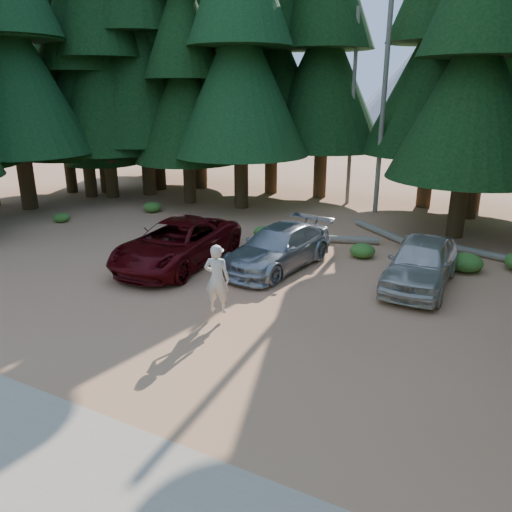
% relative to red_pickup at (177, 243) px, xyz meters
% --- Properties ---
extents(ground, '(160.00, 160.00, 0.00)m').
position_rel_red_pickup_xyz_m(ground, '(3.41, -3.20, -0.80)').
color(ground, '#BB734F').
rests_on(ground, ground).
extents(gravel_strip, '(26.00, 3.50, 0.01)m').
position_rel_red_pickup_xyz_m(gravel_strip, '(3.41, -9.70, -0.80)').
color(gravel_strip, tan).
rests_on(gravel_strip, ground).
extents(forest_belt_north, '(36.00, 7.00, 22.00)m').
position_rel_red_pickup_xyz_m(forest_belt_north, '(3.41, 11.80, -0.80)').
color(forest_belt_north, black).
rests_on(forest_belt_north, ground).
extents(snag_front, '(0.24, 0.24, 12.00)m').
position_rel_red_pickup_xyz_m(snag_front, '(4.21, 11.30, 5.20)').
color(snag_front, '#6F6B59').
rests_on(snag_front, ground).
extents(snag_back, '(0.20, 0.20, 10.00)m').
position_rel_red_pickup_xyz_m(snag_back, '(2.21, 12.80, 4.20)').
color(snag_back, '#6F6B59').
rests_on(snag_back, ground).
extents(mountain_peak, '(48.00, 50.00, 28.00)m').
position_rel_red_pickup_xyz_m(mountain_peak, '(0.82, 85.04, 11.90)').
color(mountain_peak, gray).
rests_on(mountain_peak, ground).
extents(red_pickup, '(3.01, 5.93, 1.61)m').
position_rel_red_pickup_xyz_m(red_pickup, '(0.00, 0.00, 0.00)').
color(red_pickup, '#50060A').
rests_on(red_pickup, ground).
extents(silver_minivan_center, '(2.75, 5.29, 1.47)m').
position_rel_red_pickup_xyz_m(silver_minivan_center, '(3.37, 1.42, -0.07)').
color(silver_minivan_center, '#9B9DA3').
rests_on(silver_minivan_center, ground).
extents(silver_minivan_right, '(1.89, 4.68, 1.59)m').
position_rel_red_pickup_xyz_m(silver_minivan_right, '(8.19, 1.97, -0.01)').
color(silver_minivan_right, beige).
rests_on(silver_minivan_right, ground).
extents(frisbee_player, '(0.80, 0.63, 1.95)m').
position_rel_red_pickup_xyz_m(frisbee_player, '(3.72, -3.20, 0.40)').
color(frisbee_player, beige).
rests_on(frisbee_player, ground).
extents(log_left, '(4.16, 1.70, 0.31)m').
position_rel_red_pickup_xyz_m(log_left, '(3.85, 5.10, -0.65)').
color(log_left, '#6F6B59').
rests_on(log_left, ground).
extents(log_mid, '(2.85, 2.44, 0.29)m').
position_rel_red_pickup_xyz_m(log_mid, '(5.50, 7.30, -0.66)').
color(log_mid, '#6F6B59').
rests_on(log_mid, ground).
extents(log_right, '(4.25, 1.49, 0.28)m').
position_rel_red_pickup_xyz_m(log_right, '(8.85, 6.34, -0.66)').
color(log_right, '#6F6B59').
rests_on(log_right, ground).
extents(shrub_far_left, '(0.94, 0.94, 0.52)m').
position_rel_red_pickup_xyz_m(shrub_far_left, '(-6.05, 5.95, -0.54)').
color(shrub_far_left, '#2F5F1C').
rests_on(shrub_far_left, ground).
extents(shrub_left, '(0.94, 0.94, 0.52)m').
position_rel_red_pickup_xyz_m(shrub_left, '(1.28, 4.43, -0.54)').
color(shrub_left, '#2F5F1C').
rests_on(shrub_left, ground).
extents(shrub_center_left, '(0.96, 0.96, 0.53)m').
position_rel_red_pickup_xyz_m(shrub_center_left, '(3.44, 5.05, -0.54)').
color(shrub_center_left, '#2F5F1C').
rests_on(shrub_center_left, ground).
extents(shrub_center_right, '(0.96, 0.96, 0.53)m').
position_rel_red_pickup_xyz_m(shrub_center_right, '(5.72, 3.92, -0.54)').
color(shrub_center_right, '#2F5F1C').
rests_on(shrub_center_right, ground).
extents(shrub_right, '(1.16, 1.16, 0.64)m').
position_rel_red_pickup_xyz_m(shrub_right, '(9.36, 4.14, -0.49)').
color(shrub_right, '#2F5F1C').
rests_on(shrub_right, ground).
extents(shrub_edge_west, '(0.79, 0.79, 0.43)m').
position_rel_red_pickup_xyz_m(shrub_edge_west, '(-8.60, 2.30, -0.59)').
color(shrub_edge_west, '#2F5F1C').
rests_on(shrub_edge_west, ground).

